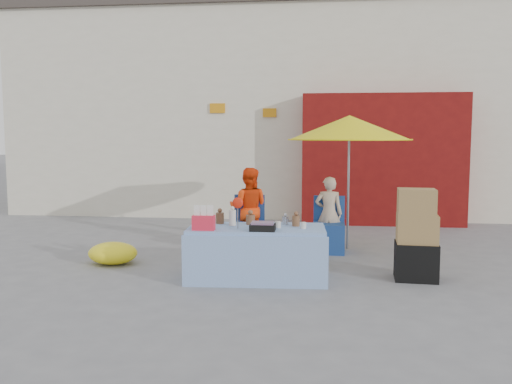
# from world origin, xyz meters

# --- Properties ---
(ground) EXTENTS (80.00, 80.00, 0.00)m
(ground) POSITION_xyz_m (0.00, 0.00, 0.00)
(ground) COLOR slate
(ground) RESTS_ON ground
(backdrop) EXTENTS (14.00, 8.00, 7.80)m
(backdrop) POSITION_xyz_m (0.52, 7.52, 3.10)
(backdrop) COLOR silver
(backdrop) RESTS_ON ground
(market_table) EXTENTS (1.76, 0.89, 1.04)m
(market_table) POSITION_xyz_m (0.17, -0.28, 0.34)
(market_table) COLOR #94BAEE
(market_table) RESTS_ON ground
(chair_left) EXTENTS (0.49, 0.48, 0.85)m
(chair_left) POSITION_xyz_m (-0.16, 1.40, 0.26)
(chair_left) COLOR navy
(chair_left) RESTS_ON ground
(chair_right) EXTENTS (0.49, 0.48, 0.85)m
(chair_right) POSITION_xyz_m (1.09, 1.40, 0.26)
(chair_right) COLOR navy
(chair_right) RESTS_ON ground
(vendor_orange) EXTENTS (0.63, 0.50, 1.28)m
(vendor_orange) POSITION_xyz_m (-0.16, 1.54, 0.64)
(vendor_orange) COLOR #F93D0D
(vendor_orange) RESTS_ON ground
(vendor_beige) EXTENTS (0.43, 0.29, 1.15)m
(vendor_beige) POSITION_xyz_m (1.09, 1.54, 0.58)
(vendor_beige) COLOR tan
(vendor_beige) RESTS_ON ground
(umbrella) EXTENTS (1.90, 1.90, 2.09)m
(umbrella) POSITION_xyz_m (1.39, 1.69, 1.89)
(umbrella) COLOR gray
(umbrella) RESTS_ON ground
(box_stack) EXTENTS (0.54, 0.45, 1.13)m
(box_stack) POSITION_xyz_m (2.13, -0.07, 0.52)
(box_stack) COLOR black
(box_stack) RESTS_ON ground
(tarp_bundle) EXTENTS (0.78, 0.68, 0.31)m
(tarp_bundle) POSITION_xyz_m (-1.90, 0.29, 0.15)
(tarp_bundle) COLOR yellow
(tarp_bundle) RESTS_ON ground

